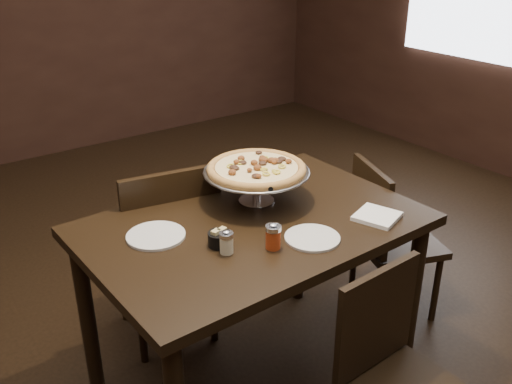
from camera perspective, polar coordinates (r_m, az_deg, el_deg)
room at (r=2.12m, az=3.92°, el=11.65°), size 6.04×7.04×2.84m
dining_table at (r=2.33m, az=-0.26°, el=-5.27°), size 1.34×0.91×0.82m
pizza_stand at (r=2.37m, az=0.04°, el=2.31°), size 0.45×0.45×0.18m
parmesan_shaker at (r=2.04m, az=-2.97°, el=-5.04°), size 0.05×0.05×0.09m
pepper_flake_shaker at (r=2.07m, az=1.73°, el=-4.45°), size 0.06×0.06×0.10m
packet_caddy at (r=2.10m, az=-3.68°, el=-4.65°), size 0.09×0.09×0.07m
napkin_stack at (r=2.34m, az=12.01°, el=-2.39°), size 0.20×0.20×0.02m
plate_left at (r=2.19m, az=-9.98°, el=-4.33°), size 0.22×0.22×0.01m
plate_near at (r=2.15m, az=5.64°, el=-4.59°), size 0.21×0.21×0.01m
serving_spatula at (r=2.24m, az=1.21°, el=0.83°), size 0.16×0.16×0.02m
chair_far at (r=2.72m, az=-8.85°, el=-5.56°), size 0.52×0.52×0.96m
chair_near at (r=2.17m, az=13.80°, el=-17.23°), size 0.40×0.40×0.83m
chair_side at (r=3.00m, az=12.94°, el=-4.15°), size 0.51×0.51×0.85m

